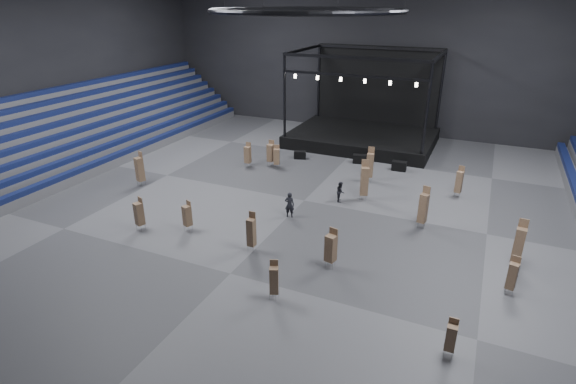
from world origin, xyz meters
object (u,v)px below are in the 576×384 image
at_px(flight_case_right, 399,166).
at_px(chair_stack_13, 187,215).
at_px(chair_stack_15, 459,181).
at_px(man_center, 290,205).
at_px(chair_stack_7, 364,180).
at_px(chair_stack_14, 423,207).
at_px(crew_member, 340,192).
at_px(chair_stack_4, 251,232).
at_px(chair_stack_1, 277,156).
at_px(flight_case_mid, 360,159).
at_px(chair_stack_0, 140,169).
at_px(chair_stack_8, 271,152).
at_px(chair_stack_9, 139,213).
at_px(chair_stack_5, 519,244).
at_px(chair_stack_12, 274,279).
at_px(chair_stack_10, 248,154).
at_px(chair_stack_11, 512,275).
at_px(chair_stack_2, 370,165).
at_px(stage, 365,128).
at_px(chair_stack_3, 451,337).
at_px(flight_case_left, 300,155).
at_px(chair_stack_6, 331,247).

relative_size(flight_case_right, chair_stack_13, 0.60).
xyz_separation_m(chair_stack_15, man_center, (-10.09, -8.26, -0.34)).
distance_m(chair_stack_7, chair_stack_14, 5.33).
bearing_deg(crew_member, man_center, 132.18).
xyz_separation_m(chair_stack_4, crew_member, (2.52, 8.91, -0.52)).
relative_size(chair_stack_1, chair_stack_4, 0.84).
xyz_separation_m(flight_case_mid, chair_stack_15, (8.76, -4.25, 0.84)).
xyz_separation_m(chair_stack_0, chair_stack_1, (8.05, 8.02, -0.32)).
bearing_deg(flight_case_mid, chair_stack_8, -150.75).
bearing_deg(man_center, chair_stack_9, 25.29).
relative_size(chair_stack_0, chair_stack_5, 0.97).
bearing_deg(chair_stack_9, chair_stack_12, 4.53).
height_order(chair_stack_0, chair_stack_14, chair_stack_14).
height_order(flight_case_mid, crew_member, crew_member).
distance_m(flight_case_mid, chair_stack_15, 9.77).
distance_m(chair_stack_5, chair_stack_9, 22.41).
relative_size(flight_case_mid, crew_member, 0.80).
relative_size(chair_stack_4, chair_stack_9, 1.11).
bearing_deg(chair_stack_15, chair_stack_10, -167.59).
bearing_deg(chair_stack_11, chair_stack_7, 152.99).
bearing_deg(flight_case_mid, chair_stack_1, -145.55).
distance_m(chair_stack_2, chair_stack_5, 13.99).
distance_m(chair_stack_4, chair_stack_7, 10.56).
bearing_deg(chair_stack_14, stage, 128.55).
distance_m(chair_stack_0, chair_stack_2, 18.23).
bearing_deg(chair_stack_15, crew_member, -140.77).
xyz_separation_m(chair_stack_7, chair_stack_11, (9.80, -8.16, -0.46)).
relative_size(chair_stack_14, man_center, 1.59).
bearing_deg(chair_stack_12, chair_stack_9, 142.16).
bearing_deg(crew_member, chair_stack_1, 42.13).
bearing_deg(chair_stack_5, chair_stack_0, -174.98).
height_order(stage, flight_case_mid, stage).
bearing_deg(man_center, chair_stack_10, -55.64).
bearing_deg(flight_case_mid, flight_case_right, -6.85).
relative_size(chair_stack_3, chair_stack_14, 0.64).
bearing_deg(chair_stack_14, chair_stack_5, -13.99).
bearing_deg(chair_stack_1, chair_stack_11, -51.36).
xyz_separation_m(chair_stack_1, chair_stack_14, (13.35, -6.15, 0.32)).
relative_size(flight_case_left, chair_stack_6, 0.46).
height_order(stage, chair_stack_2, stage).
xyz_separation_m(chair_stack_6, chair_stack_9, (-12.54, -0.86, -0.07)).
distance_m(flight_case_mid, chair_stack_4, 17.60).
distance_m(stage, chair_stack_3, 30.45).
xyz_separation_m(flight_case_left, flight_case_mid, (5.40, 1.07, 0.04)).
height_order(chair_stack_0, chair_stack_2, chair_stack_2).
bearing_deg(chair_stack_7, flight_case_left, 118.75).
xyz_separation_m(flight_case_mid, chair_stack_0, (-14.30, -12.31, 1.05)).
bearing_deg(flight_case_right, chair_stack_12, -95.41).
bearing_deg(chair_stack_5, flight_case_right, 131.90).
distance_m(stage, chair_stack_2, 11.13).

